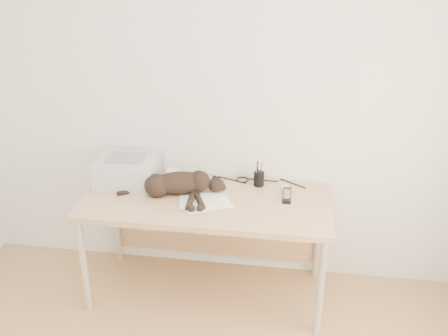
% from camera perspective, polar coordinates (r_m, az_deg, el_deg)
% --- Properties ---
extents(wall_back, '(3.50, 0.00, 3.50)m').
position_cam_1_polar(wall_back, '(3.33, -1.07, 7.86)').
color(wall_back, white).
rests_on(wall_back, floor).
extents(desk, '(1.60, 0.70, 0.74)m').
position_cam_1_polar(desk, '(3.36, -1.75, -4.91)').
color(desk, tan).
rests_on(desk, floor).
extents(printer, '(0.42, 0.36, 0.19)m').
position_cam_1_polar(printer, '(3.45, -10.93, -0.28)').
color(printer, '#BDBCC2').
rests_on(printer, desk).
extents(papers, '(0.38, 0.32, 0.01)m').
position_cam_1_polar(papers, '(3.18, -2.20, -3.87)').
color(papers, white).
rests_on(papers, desk).
extents(cat, '(0.72, 0.35, 0.16)m').
position_cam_1_polar(cat, '(3.26, -5.46, -1.91)').
color(cat, black).
rests_on(cat, desk).
extents(mug, '(0.14, 0.14, 0.09)m').
position_cam_1_polar(mug, '(3.43, -5.85, -0.96)').
color(mug, white).
rests_on(mug, desk).
extents(pen_cup, '(0.07, 0.07, 0.18)m').
position_cam_1_polar(pen_cup, '(3.38, 4.01, -1.22)').
color(pen_cup, black).
rests_on(pen_cup, desk).
extents(remote_grey, '(0.09, 0.19, 0.02)m').
position_cam_1_polar(remote_grey, '(3.44, -2.00, -1.45)').
color(remote_grey, gray).
rests_on(remote_grey, desk).
extents(remote_black, '(0.05, 0.20, 0.02)m').
position_cam_1_polar(remote_black, '(3.27, 7.19, -3.12)').
color(remote_black, black).
rests_on(remote_black, desk).
extents(mouse, '(0.06, 0.10, 0.03)m').
position_cam_1_polar(mouse, '(3.38, 6.95, -2.03)').
color(mouse, white).
rests_on(mouse, desk).
extents(cable_tangle, '(1.36, 0.09, 0.01)m').
position_cam_1_polar(cable_tangle, '(3.49, -1.14, -1.13)').
color(cable_tangle, black).
rests_on(cable_tangle, desk).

